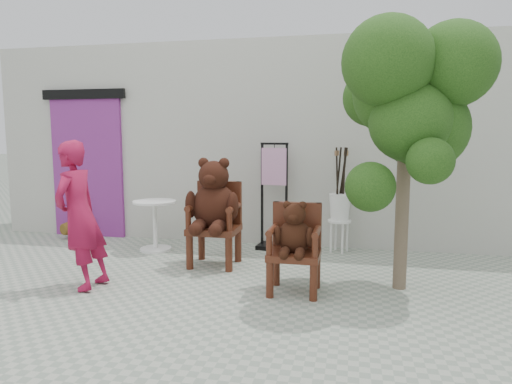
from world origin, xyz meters
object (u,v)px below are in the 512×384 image
person (80,215)px  chair_big (214,206)px  stool_bucket (340,206)px  tree (411,99)px  display_stand (274,208)px  cafe_table (155,219)px  chair_small (295,238)px

person → chair_big: bearing=137.4°
stool_bucket → tree: 2.09m
display_stand → tree: tree is taller
chair_big → stool_bucket: (1.50, 0.98, -0.11)m
chair_big → cafe_table: bearing=152.5°
chair_small → cafe_table: size_ratio=1.36×
chair_big → stool_bucket: size_ratio=0.93×
stool_bucket → display_stand: bearing=-179.6°
cafe_table → chair_big: bearing=-27.5°
person → stool_bucket: (2.63, 2.08, -0.14)m
chair_small → person: 2.27m
tree → cafe_table: bearing=163.0°
tree → chair_big: bearing=168.5°
display_stand → tree: 2.58m
chair_big → chair_small: size_ratio=1.41×
display_stand → stool_bucket: bearing=7.4°
chair_small → tree: size_ratio=0.35×
person → stool_bucket: 3.36m
chair_small → person: size_ratio=0.61×
chair_big → cafe_table: (-1.04, 0.54, -0.31)m
display_stand → tree: size_ratio=0.55×
chair_big → person: (-1.13, -1.10, 0.03)m
display_stand → person: bearing=-122.5°
stool_bucket → tree: tree is taller
stool_bucket → tree: bearing=-63.4°
chair_small → display_stand: display_stand is taller
chair_big → tree: bearing=-11.5°
chair_small → stool_bucket: (0.40, 1.74, 0.08)m
chair_big → display_stand: 1.15m
person → display_stand: person is taller
cafe_table → stool_bucket: 2.59m
person → cafe_table: size_ratio=2.21×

